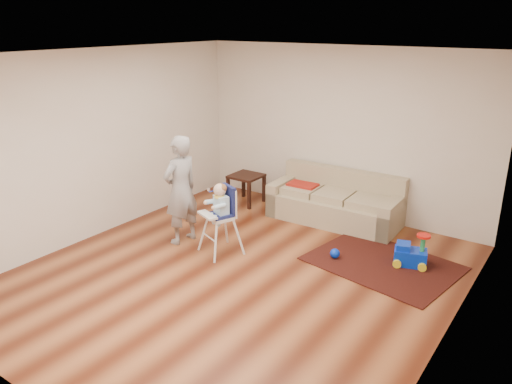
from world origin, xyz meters
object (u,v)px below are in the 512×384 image
Objects in this scene: side_table at (246,189)px; adult at (181,190)px; toy_ball at (335,253)px; sofa at (335,198)px; high_chair at (221,220)px; ride_on_toy at (411,249)px.

adult is at bearing -83.99° from side_table.
adult reaches higher than side_table.
adult is (-2.07, -0.75, 0.71)m from toy_ball.
adult reaches higher than toy_ball.
sofa is at bearing 117.35° from toy_ball.
sofa reaches higher than toy_ball.
side_table is 3.86× the size of toy_ball.
toy_ball is at bearing -64.81° from sofa.
high_chair is 0.75m from adult.
adult is (0.19, -1.83, 0.53)m from side_table.
adult is (-1.46, -1.94, 0.39)m from sofa.
sofa is 2.06m from high_chair.
high_chair is at bearing 99.52° from adult.
adult is (-2.97, -1.14, 0.55)m from ride_on_toy.
high_chair is at bearing -171.35° from ride_on_toy.
side_table reaches higher than toy_ball.
toy_ball is 0.08× the size of adult.
high_chair is (-2.28, -1.11, 0.25)m from ride_on_toy.
sofa is 1.33× the size of adult.
high_chair reaches higher than sofa.
toy_ball is (0.62, -1.19, -0.32)m from sofa.
sofa reaches higher than ride_on_toy.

